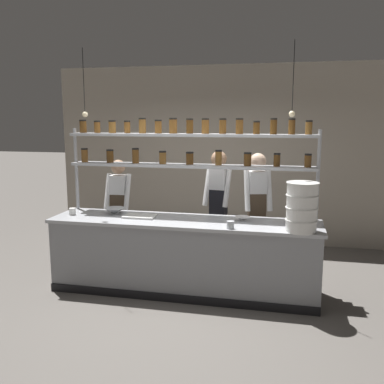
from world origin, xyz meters
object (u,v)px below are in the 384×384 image
Objects in this scene: chef_left at (119,207)px; prep_bowl_near_left at (115,211)px; spice_shelf_unit at (189,151)px; prep_bowl_center_front at (243,219)px; serving_cup_front at (72,211)px; cutting_board at (140,216)px; chef_center at (218,203)px; serving_cup_by_board at (230,225)px; chef_right at (257,207)px; container_stack at (302,207)px.

chef_left reaches higher than prep_bowl_near_left.
spice_shelf_unit reaches higher than prep_bowl_center_front.
cutting_board is at bearing 4.08° from serving_cup_front.
cutting_board is 0.90m from serving_cup_front.
chef_center is 6.20× the size of prep_bowl_near_left.
chef_center reaches higher than serving_cup_by_board.
chef_center reaches higher than chef_left.
serving_cup_front is (-0.90, -0.06, 0.03)m from cutting_board.
serving_cup_front is at bearing -178.10° from chef_right.
spice_shelf_unit is 1.42m from chef_left.
prep_bowl_near_left is (0.14, -0.50, 0.06)m from chef_left.
chef_right is 3.11× the size of container_stack.
chef_center is 9.26× the size of prep_bowl_center_front.
spice_shelf_unit reaches higher than prep_bowl_near_left.
cutting_board is (-1.42, -0.61, -0.05)m from chef_right.
cutting_board is at bearing -17.47° from prep_bowl_near_left.
serving_cup_front is at bearing -165.62° from spice_shelf_unit.
chef_center reaches higher than serving_cup_front.
chef_left is (-1.09, 0.32, -0.84)m from spice_shelf_unit.
chef_right is at bearing -7.98° from chef_center.
container_stack is at bearing -4.28° from serving_cup_front.
spice_shelf_unit is at bearing 14.38° from serving_cup_front.
serving_cup_front is (-1.46, -0.37, -0.78)m from spice_shelf_unit.
spice_shelf_unit is at bearing -18.90° from chef_left.
chef_right is (1.95, -0.01, 0.09)m from chef_left.
chef_left is 1.89m from prep_bowl_center_front.
chef_left is 5.72× the size of prep_bowl_near_left.
serving_cup_front is 2.10m from serving_cup_by_board.
chef_center is 1.15m from serving_cup_by_board.
prep_bowl_near_left is 1.67m from prep_bowl_center_front.
cutting_board is at bearing -151.07° from spice_shelf_unit.
chef_left is 18.18× the size of serving_cup_by_board.
cutting_board is at bearing 164.95° from serving_cup_by_board.
spice_shelf_unit is 8.03× the size of cutting_board.
spice_shelf_unit is at bearing 11.11° from prep_bowl_near_left.
chef_center is at bearing 120.64° from prep_bowl_center_front.
chef_right reaches higher than prep_bowl_near_left.
container_stack is at bearing 3.04° from serving_cup_by_board.
spice_shelf_unit reaches higher than serving_cup_front.
serving_cup_by_board is at bearing -118.33° from chef_right.
serving_cup_by_board is at bearing -45.05° from spice_shelf_unit.
cutting_board is 4.51× the size of serving_cup_front.
container_stack is (1.09, -1.07, 0.20)m from chef_center.
container_stack is 0.81m from prep_bowl_center_front.
container_stack is (2.49, -0.90, 0.30)m from chef_left.
prep_bowl_center_front is (1.67, -0.03, -0.01)m from prep_bowl_near_left.
chef_left is at bearing -163.72° from chef_center.
container_stack is at bearing -73.05° from chef_right.
chef_left is 1.96m from serving_cup_by_board.
chef_center is 1.54m from container_stack.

